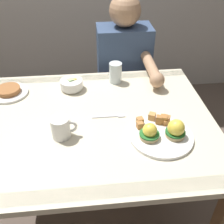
% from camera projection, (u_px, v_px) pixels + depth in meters
% --- Properties ---
extents(ground_plane, '(6.00, 6.00, 0.00)m').
position_uv_depth(ground_plane, '(91.00, 214.00, 1.69)').
color(ground_plane, brown).
extents(dining_table, '(1.20, 0.90, 0.74)m').
position_uv_depth(dining_table, '(85.00, 138.00, 1.31)').
color(dining_table, beige).
rests_on(dining_table, ground_plane).
extents(eggs_benedict_plate, '(0.27, 0.27, 0.09)m').
position_uv_depth(eggs_benedict_plate, '(162.00, 132.00, 1.14)').
color(eggs_benedict_plate, white).
rests_on(eggs_benedict_plate, dining_table).
extents(fruit_bowl, '(0.12, 0.12, 0.06)m').
position_uv_depth(fruit_bowl, '(71.00, 84.00, 1.45)').
color(fruit_bowl, white).
rests_on(fruit_bowl, dining_table).
extents(coffee_mug, '(0.11, 0.08, 0.09)m').
position_uv_depth(coffee_mug, '(61.00, 127.00, 1.13)').
color(coffee_mug, white).
rests_on(coffee_mug, dining_table).
extents(fork, '(0.16, 0.02, 0.00)m').
position_uv_depth(fork, '(111.00, 116.00, 1.27)').
color(fork, silver).
rests_on(fork, dining_table).
extents(water_glass_near, '(0.07, 0.07, 0.11)m').
position_uv_depth(water_glass_near, '(115.00, 74.00, 1.50)').
color(water_glass_near, silver).
rests_on(water_glass_near, dining_table).
extents(side_plate, '(0.20, 0.20, 0.04)m').
position_uv_depth(side_plate, '(9.00, 92.00, 1.42)').
color(side_plate, white).
rests_on(side_plate, dining_table).
extents(diner_person, '(0.34, 0.54, 1.14)m').
position_uv_depth(diner_person, '(125.00, 73.00, 1.80)').
color(diner_person, '#33333D').
rests_on(diner_person, ground_plane).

